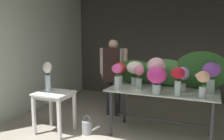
# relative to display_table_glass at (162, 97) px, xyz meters

# --- Properties ---
(ground_plane) EXTENTS (8.74, 8.74, 0.00)m
(ground_plane) POSITION_rel_display_table_glass_xyz_m (-0.51, 0.55, -0.68)
(ground_plane) COLOR #9E9384
(wall_back) EXTENTS (5.13, 0.12, 2.92)m
(wall_back) POSITION_rel_display_table_glass_xyz_m (-0.51, 2.53, 0.78)
(wall_back) COLOR #4C4742
(wall_back) RESTS_ON ground
(wall_left) EXTENTS (0.12, 4.09, 2.92)m
(wall_left) POSITION_rel_display_table_glass_xyz_m (-3.08, 0.55, 0.78)
(wall_left) COLOR silver
(wall_left) RESTS_ON ground
(display_table_glass) EXTENTS (1.79, 0.87, 0.82)m
(display_table_glass) POSITION_rel_display_table_glass_xyz_m (0.00, 0.00, 0.00)
(display_table_glass) COLOR beige
(display_table_glass) RESTS_ON ground
(side_table_white) EXTENTS (0.61, 0.55, 0.73)m
(side_table_white) POSITION_rel_display_table_glass_xyz_m (-1.77, -0.60, -0.07)
(side_table_white) COLOR white
(side_table_white) RESTS_ON ground
(florist) EXTENTS (0.62, 0.24, 1.65)m
(florist) POSITION_rel_display_table_glass_xyz_m (-1.16, 0.64, 0.34)
(florist) COLOR #232328
(florist) RESTS_ON ground
(foliage_backdrop) EXTENTS (1.97, 0.28, 0.64)m
(foliage_backdrop) POSITION_rel_display_table_glass_xyz_m (0.15, 0.32, 0.41)
(foliage_backdrop) COLOR #2D6028
(foliage_backdrop) RESTS_ON display_table_glass
(vase_fuchsia_hydrangea) EXTENTS (0.18, 0.18, 0.44)m
(vase_fuchsia_hydrangea) POSITION_rel_display_table_glass_xyz_m (-0.68, -0.33, 0.41)
(vase_fuchsia_hydrangea) COLOR silver
(vase_fuchsia_hydrangea) RESTS_ON display_table_glass
(vase_peach_stock) EXTENTS (0.20, 0.18, 0.40)m
(vase_peach_stock) POSITION_rel_display_table_glass_xyz_m (0.64, -0.31, 0.38)
(vase_peach_stock) COLOR silver
(vase_peach_stock) RESTS_ON display_table_glass
(vase_scarlet_roses) EXTENTS (0.22, 0.22, 0.41)m
(vase_scarlet_roses) POSITION_rel_display_table_glass_xyz_m (-0.81, 0.12, 0.39)
(vase_scarlet_roses) COLOR silver
(vase_scarlet_roses) RESTS_ON display_table_glass
(vase_ivory_snapdragons) EXTENTS (0.30, 0.30, 0.44)m
(vase_ivory_snapdragons) POSITION_rel_display_table_glass_xyz_m (-0.52, 0.12, 0.42)
(vase_ivory_snapdragons) COLOR silver
(vase_ivory_snapdragons) RESTS_ON display_table_glass
(vase_blush_carnations) EXTENTS (0.31, 0.31, 0.54)m
(vase_blush_carnations) POSITION_rel_display_table_glass_xyz_m (-0.11, -0.01, 0.48)
(vase_blush_carnations) COLOR silver
(vase_blush_carnations) RESTS_ON display_table_glass
(vase_crimson_freesia) EXTENTS (0.20, 0.20, 0.43)m
(vase_crimson_freesia) POSITION_rel_display_table_glass_xyz_m (0.29, -0.33, 0.41)
(vase_crimson_freesia) COLOR silver
(vase_crimson_freesia) RESTS_ON display_table_glass
(vase_lilac_lilies) EXTENTS (0.23, 0.21, 0.41)m
(vase_lilac_lilies) POSITION_rel_display_table_glass_xyz_m (0.32, -0.05, 0.38)
(vase_lilac_lilies) COLOR silver
(vase_lilac_lilies) RESTS_ON display_table_glass
(vase_violet_tulips) EXTENTS (0.27, 0.27, 0.49)m
(vase_violet_tulips) POSITION_rel_display_table_glass_xyz_m (0.74, 0.04, 0.45)
(vase_violet_tulips) COLOR silver
(vase_violet_tulips) RESTS_ON display_table_glass
(vase_rosy_dahlias) EXTENTS (0.17, 0.17, 0.41)m
(vase_rosy_dahlias) POSITION_rel_display_table_glass_xyz_m (-0.37, -0.13, 0.39)
(vase_rosy_dahlias) COLOR silver
(vase_rosy_dahlias) RESTS_ON display_table_glass
(vase_magenta_ranunculus) EXTENTS (0.30, 0.30, 0.42)m
(vase_magenta_ranunculus) POSITION_rel_display_table_glass_xyz_m (-0.03, -0.33, 0.40)
(vase_magenta_ranunculus) COLOR silver
(vase_magenta_ranunculus) RESTS_ON display_table_glass
(vase_white_roses_tall) EXTENTS (0.16, 0.16, 0.53)m
(vase_white_roses_tall) POSITION_rel_display_table_glass_xyz_m (-1.89, -0.60, 0.35)
(vase_white_roses_tall) COLOR silver
(vase_white_roses_tall) RESTS_ON side_table_white
(watering_can) EXTENTS (0.35, 0.18, 0.34)m
(watering_can) POSITION_rel_display_table_glass_xyz_m (-1.20, -0.44, -0.56)
(watering_can) COLOR #999EA3
(watering_can) RESTS_ON ground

